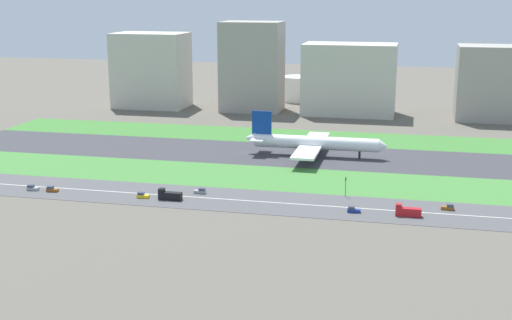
# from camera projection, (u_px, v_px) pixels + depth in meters

# --- Properties ---
(ground_plane) EXTENTS (800.00, 800.00, 0.00)m
(ground_plane) POSITION_uv_depth(u_px,v_px,m) (246.00, 153.00, 318.25)
(ground_plane) COLOR #5B564C
(runway) EXTENTS (280.00, 46.00, 0.10)m
(runway) POSITION_uv_depth(u_px,v_px,m) (246.00, 153.00, 318.24)
(runway) COLOR #38383D
(runway) RESTS_ON ground_plane
(grass_median_north) EXTENTS (280.00, 36.00, 0.10)m
(grass_median_north) POSITION_uv_depth(u_px,v_px,m) (265.00, 135.00, 357.06)
(grass_median_north) COLOR #3D7A33
(grass_median_north) RESTS_ON ground_plane
(grass_median_south) EXTENTS (280.00, 36.00, 0.10)m
(grass_median_south) POSITION_uv_depth(u_px,v_px,m) (223.00, 175.00, 279.41)
(grass_median_south) COLOR #427F38
(grass_median_south) RESTS_ON ground_plane
(highway) EXTENTS (280.00, 28.00, 0.10)m
(highway) POSITION_uv_depth(u_px,v_px,m) (199.00, 197.00, 249.11)
(highway) COLOR #4C4C4F
(highway) RESTS_ON ground_plane
(highway_centerline) EXTENTS (266.00, 0.50, 0.01)m
(highway_centerline) POSITION_uv_depth(u_px,v_px,m) (199.00, 197.00, 249.09)
(highway_centerline) COLOR silver
(highway_centerline) RESTS_ON highway
(airliner) EXTENTS (65.00, 56.00, 19.70)m
(airliner) POSITION_uv_depth(u_px,v_px,m) (312.00, 143.00, 310.16)
(airliner) COLOR white
(airliner) RESTS_ON runway
(car_2) EXTENTS (4.40, 1.80, 2.00)m
(car_2) POSITION_uv_depth(u_px,v_px,m) (448.00, 207.00, 234.80)
(car_2) COLOR brown
(car_2) RESTS_ON highway
(truck_0) EXTENTS (8.40, 2.50, 4.00)m
(truck_0) POSITION_uv_depth(u_px,v_px,m) (169.00, 195.00, 246.00)
(truck_0) COLOR black
(truck_0) RESTS_ON highway
(truck_1) EXTENTS (8.40, 2.50, 4.00)m
(truck_1) POSITION_uv_depth(u_px,v_px,m) (408.00, 211.00, 228.05)
(truck_1) COLOR #B2191E
(truck_1) RESTS_ON highway
(car_6) EXTENTS (4.40, 1.80, 2.00)m
(car_6) POSITION_uv_depth(u_px,v_px,m) (32.00, 188.00, 257.88)
(car_6) COLOR #99999E
(car_6) RESTS_ON highway
(car_4) EXTENTS (4.40, 1.80, 2.00)m
(car_4) POSITION_uv_depth(u_px,v_px,m) (200.00, 191.00, 253.83)
(car_4) COLOR #99999E
(car_4) RESTS_ON highway
(car_0) EXTENTS (4.40, 1.80, 2.00)m
(car_0) POSITION_uv_depth(u_px,v_px,m) (353.00, 210.00, 232.09)
(car_0) COLOR navy
(car_0) RESTS_ON highway
(car_5) EXTENTS (4.40, 1.80, 2.00)m
(car_5) POSITION_uv_depth(u_px,v_px,m) (52.00, 189.00, 256.15)
(car_5) COLOR brown
(car_5) RESTS_ON highway
(car_1) EXTENTS (4.40, 1.80, 2.00)m
(car_1) POSITION_uv_depth(u_px,v_px,m) (142.00, 196.00, 248.40)
(car_1) COLOR yellow
(car_1) RESTS_ON highway
(traffic_light) EXTENTS (0.36, 0.50, 7.20)m
(traffic_light) POSITION_uv_depth(u_px,v_px,m) (346.00, 185.00, 249.28)
(traffic_light) COLOR #4C4C51
(traffic_light) RESTS_ON highway
(terminal_building) EXTENTS (45.22, 30.23, 47.10)m
(terminal_building) POSITION_uv_depth(u_px,v_px,m) (151.00, 70.00, 440.00)
(terminal_building) COLOR beige
(terminal_building) RESTS_ON ground_plane
(hangar_building) EXTENTS (36.54, 26.87, 54.73)m
(hangar_building) POSITION_uv_depth(u_px,v_px,m) (252.00, 67.00, 424.82)
(hangar_building) COLOR #9E998E
(hangar_building) RESTS_ON ground_plane
(office_tower) EXTENTS (54.87, 29.85, 42.42)m
(office_tower) POSITION_uv_depth(u_px,v_px,m) (349.00, 79.00, 413.36)
(office_tower) COLOR beige
(office_tower) RESTS_ON ground_plane
(cargo_warehouse) EXTENTS (39.93, 29.59, 42.60)m
(cargo_warehouse) POSITION_uv_depth(u_px,v_px,m) (492.00, 83.00, 395.71)
(cargo_warehouse) COLOR #9E998E
(cargo_warehouse) RESTS_ON ground_plane
(fuel_tank_west) EXTENTS (23.05, 23.05, 16.59)m
(fuel_tank_west) POSITION_uv_depth(u_px,v_px,m) (298.00, 89.00, 467.33)
(fuel_tank_west) COLOR silver
(fuel_tank_west) RESTS_ON ground_plane
(fuel_tank_centre) EXTENTS (20.43, 20.43, 15.73)m
(fuel_tank_centre) POSITION_uv_depth(u_px,v_px,m) (352.00, 91.00, 459.59)
(fuel_tank_centre) COLOR silver
(fuel_tank_centre) RESTS_ON ground_plane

